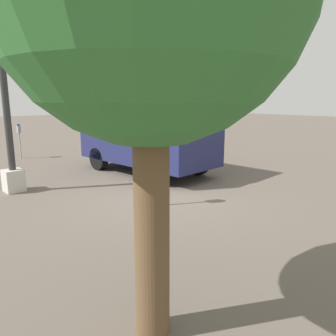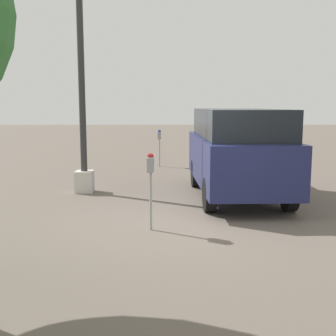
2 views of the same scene
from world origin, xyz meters
name	(u,v)px [view 2 (image 2 of 2)]	position (x,y,z in m)	size (l,w,h in m)	color
ground_plane	(182,222)	(0.00, 0.00, 0.00)	(80.00, 80.00, 0.00)	#60564C
parking_meter_near	(151,173)	(-0.49, 0.58, 1.02)	(0.21, 0.12, 1.39)	#9E9EA3
parking_meter_far	(159,139)	(7.39, 0.54, 0.98)	(0.21, 0.12, 1.33)	#9E9EA3
lamp_post	(83,113)	(2.82, 2.39, 2.01)	(0.44, 0.44, 6.04)	beige
parked_van	(238,150)	(2.16, -1.40, 1.15)	(4.51, 2.05, 2.12)	navy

